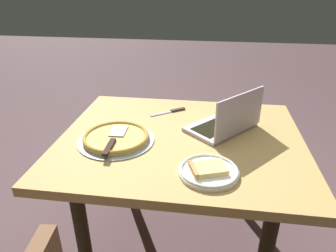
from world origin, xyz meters
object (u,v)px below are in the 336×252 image
pizza_plate (208,171)px  table_knife (172,111)px  dining_table (181,152)px  laptop (226,122)px  pizza_tray (116,138)px

pizza_plate → table_knife: bearing=-69.1°
dining_table → laptop: size_ratio=2.89×
laptop → table_knife: size_ratio=2.13×
pizza_tray → table_knife: bearing=-120.0°
dining_table → pizza_plate: (-0.13, 0.28, 0.10)m
laptop → pizza_tray: (0.49, 0.17, -0.03)m
table_knife → laptop: bearing=147.2°
pizza_plate → dining_table: bearing=-64.6°
laptop → pizza_tray: 0.52m
pizza_plate → table_knife: 0.59m
laptop → dining_table: bearing=24.2°
pizza_plate → pizza_tray: 0.46m
pizza_plate → pizza_tray: (0.42, -0.20, 0.00)m
pizza_plate → table_knife: pizza_plate is taller
laptop → pizza_plate: 0.38m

